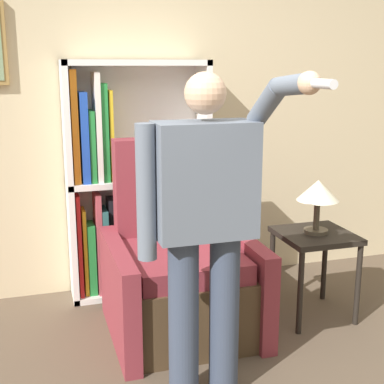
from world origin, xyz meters
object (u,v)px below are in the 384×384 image
(table_lamp, at_px, (318,193))
(armchair, at_px, (179,273))
(bookcase, at_px, (121,184))
(person_standing, at_px, (205,220))
(side_table, at_px, (315,246))

(table_lamp, bearing_deg, armchair, 173.45)
(bookcase, relative_size, person_standing, 1.04)
(armchair, relative_size, table_lamp, 3.37)
(bookcase, bearing_deg, person_standing, -83.03)
(table_lamp, bearing_deg, side_table, 146.31)
(bookcase, relative_size, side_table, 2.90)
(armchair, distance_m, side_table, 0.91)
(person_standing, relative_size, table_lamp, 4.61)
(armchair, bearing_deg, person_standing, -96.10)
(bookcase, distance_m, person_standing, 1.41)
(person_standing, bearing_deg, armchair, 83.90)
(bookcase, bearing_deg, side_table, -32.95)
(side_table, bearing_deg, person_standing, -146.27)
(bookcase, height_order, armchair, bookcase)
(person_standing, bearing_deg, bookcase, 96.97)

